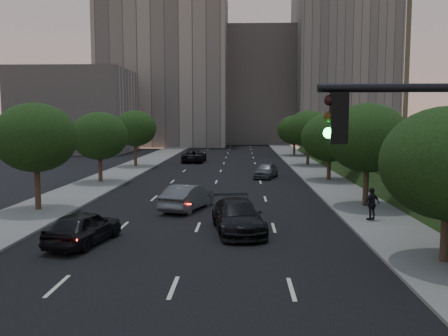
{
  "coord_description": "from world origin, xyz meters",
  "views": [
    {
      "loc": [
        2.31,
        -10.5,
        5.74
      ],
      "look_at": [
        1.54,
        9.97,
        3.6
      ],
      "focal_mm": 38.0,
      "sensor_mm": 36.0,
      "label": 1
    }
  ],
  "objects_px": {
    "sedan_far_left": "(194,156)",
    "sedan_far_right": "(266,170)",
    "pedestrian_c": "(372,204)",
    "sedan_near_right": "(238,216)",
    "sedan_mid_left": "(188,197)",
    "sedan_near_left": "(84,227)"
  },
  "relations": [
    {
      "from": "sedan_far_left",
      "to": "sedan_far_right",
      "type": "relative_size",
      "value": 1.34
    },
    {
      "from": "sedan_far_right",
      "to": "pedestrian_c",
      "type": "distance_m",
      "value": 20.18
    },
    {
      "from": "sedan_near_right",
      "to": "pedestrian_c",
      "type": "distance_m",
      "value": 7.77
    },
    {
      "from": "sedan_far_left",
      "to": "sedan_near_right",
      "type": "distance_m",
      "value": 38.88
    },
    {
      "from": "sedan_far_left",
      "to": "sedan_far_right",
      "type": "distance_m",
      "value": 18.48
    },
    {
      "from": "sedan_far_right",
      "to": "sedan_mid_left",
      "type": "bearing_deg",
      "value": -93.21
    },
    {
      "from": "sedan_near_left",
      "to": "sedan_far_right",
      "type": "height_order",
      "value": "sedan_near_left"
    },
    {
      "from": "sedan_mid_left",
      "to": "sedan_near_right",
      "type": "bearing_deg",
      "value": 137.06
    },
    {
      "from": "sedan_near_left",
      "to": "sedan_far_right",
      "type": "distance_m",
      "value": 26.43
    },
    {
      "from": "sedan_near_right",
      "to": "sedan_far_left",
      "type": "bearing_deg",
      "value": 89.72
    },
    {
      "from": "sedan_near_left",
      "to": "pedestrian_c",
      "type": "relative_size",
      "value": 2.55
    },
    {
      "from": "sedan_far_left",
      "to": "pedestrian_c",
      "type": "bearing_deg",
      "value": 113.0
    },
    {
      "from": "sedan_near_right",
      "to": "sedan_far_right",
      "type": "bearing_deg",
      "value": 74.19
    },
    {
      "from": "sedan_far_left",
      "to": "pedestrian_c",
      "type": "height_order",
      "value": "pedestrian_c"
    },
    {
      "from": "sedan_mid_left",
      "to": "sedan_far_right",
      "type": "xyz_separation_m",
      "value": [
        5.75,
        16.24,
        -0.06
      ]
    },
    {
      "from": "sedan_near_left",
      "to": "sedan_far_left",
      "type": "distance_m",
      "value": 41.01
    },
    {
      "from": "sedan_mid_left",
      "to": "sedan_far_left",
      "type": "height_order",
      "value": "sedan_far_left"
    },
    {
      "from": "sedan_near_left",
      "to": "sedan_near_right",
      "type": "distance_m",
      "value": 7.49
    },
    {
      "from": "sedan_near_left",
      "to": "sedan_near_right",
      "type": "xyz_separation_m",
      "value": [
        7.03,
        2.59,
        0.02
      ]
    },
    {
      "from": "sedan_near_right",
      "to": "pedestrian_c",
      "type": "height_order",
      "value": "pedestrian_c"
    },
    {
      "from": "sedan_far_left",
      "to": "sedan_near_right",
      "type": "bearing_deg",
      "value": 101.48
    },
    {
      "from": "sedan_far_right",
      "to": "pedestrian_c",
      "type": "bearing_deg",
      "value": -59.83
    }
  ]
}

